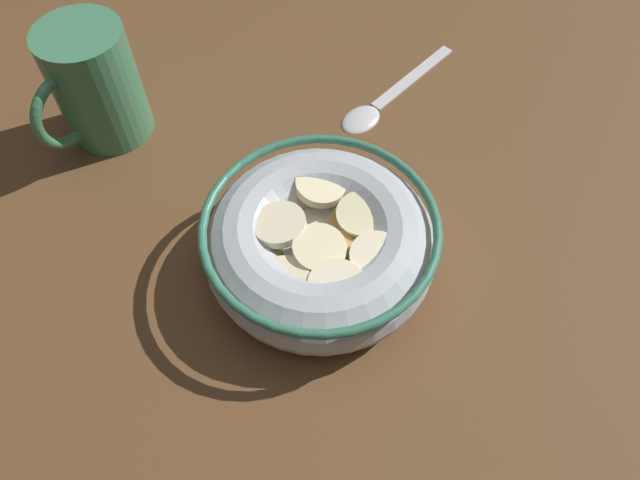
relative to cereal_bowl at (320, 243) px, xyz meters
The scene contains 4 objects.
ground_plane 3.69cm from the cereal_bowl, 115.95° to the right, with size 107.00×107.00×2.00cm, color brown.
cereal_bowl is the anchor object (origin of this frame).
spoon 16.40cm from the cereal_bowl, 166.30° to the right, with size 14.09×4.65×0.80cm.
coffee_mug 21.37cm from the cereal_bowl, 96.03° to the right, with size 9.43×6.44×9.24cm.
Camera 1 is at (17.93, 10.81, 34.96)cm, focal length 32.83 mm.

